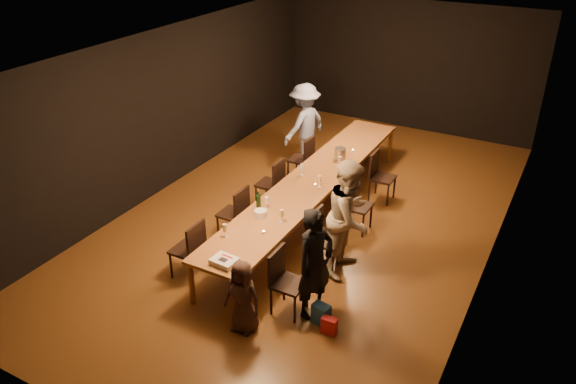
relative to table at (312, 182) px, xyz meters
The scene contains 30 objects.
ground 0.70m from the table, ahead, with size 10.00×10.00×0.00m, color #4B2B12.
room_shell 1.38m from the table, ahead, with size 6.04×10.04×3.02m.
table is the anchor object (origin of this frame).
chair_right_0 2.56m from the table, 70.50° to the right, with size 0.42×0.42×0.93m, color black, non-canonical shape.
chair_right_1 1.49m from the table, 54.69° to the right, with size 0.42×0.42×0.93m, color black, non-canonical shape.
chair_right_2 0.88m from the table, ahead, with size 0.42×0.42×0.93m, color black, non-canonical shape.
chair_right_3 1.49m from the table, 54.69° to the left, with size 0.42×0.42×0.93m, color black, non-canonical shape.
chair_left_0 2.56m from the table, 109.50° to the right, with size 0.42×0.42×0.93m, color black, non-canonical shape.
chair_left_1 1.49m from the table, 125.31° to the right, with size 0.42×0.42×0.93m, color black, non-canonical shape.
chair_left_2 0.88m from the table, behind, with size 0.42×0.42×0.93m, color black, non-canonical shape.
chair_left_3 1.49m from the table, 125.31° to the left, with size 0.42×0.42×0.93m, color black, non-canonical shape.
woman_birthday 2.55m from the table, 62.89° to the right, with size 0.58×0.38×1.59m, color black.
woman_tan 1.61m from the table, 43.87° to the right, with size 0.87×0.68×1.79m, color #C2AD92.
man_blue 2.32m from the table, 120.49° to the left, with size 1.10×0.63×1.71m, color #899ED5.
child 3.04m from the table, 80.53° to the right, with size 0.51×0.33×1.04m, color #3C2721.
gift_bag_red 3.02m from the table, 59.20° to the right, with size 0.20×0.11×0.24m, color red.
gift_bag_blue 2.82m from the table, 61.02° to the right, with size 0.23×0.15×0.29m, color #2761AA.
birthday_cake 2.77m from the table, 88.34° to the right, with size 0.35×0.28×0.08m.
plate_stack 1.50m from the table, 95.18° to the right, with size 0.18×0.18×0.10m, color white.
champagne_bottle 1.31m from the table, 103.93° to the right, with size 0.07×0.07×0.31m, color black, non-canonical shape.
ice_bucket 0.97m from the table, 84.69° to the left, with size 0.21×0.21×0.23m, color #AAABAF.
wineglass_0 2.24m from the table, 97.20° to the right, with size 0.06×0.06×0.21m, color beige, non-canonical shape.
wineglass_1 1.51m from the table, 81.32° to the right, with size 0.06×0.06×0.21m, color beige, non-canonical shape.
wineglass_2 1.27m from the table, 97.72° to the right, with size 0.06×0.06×0.21m, color silver, non-canonical shape.
wineglass_3 0.34m from the table, 41.55° to the right, with size 0.06×0.06×0.21m, color beige, non-canonical shape.
wineglass_4 0.28m from the table, 166.41° to the left, with size 0.06×0.06×0.21m, color silver, non-canonical shape.
wineglass_5 0.70m from the table, 71.65° to the left, with size 0.06×0.06×0.21m, color silver, non-canonical shape.
tealight_near 1.88m from the table, 85.43° to the right, with size 0.05×0.05×0.03m, color #B2B7B2.
tealight_mid 0.26m from the table, 53.00° to the right, with size 0.05×0.05×0.03m, color #B2B7B2.
tealight_far 1.42m from the table, 83.95° to the left, with size 0.05×0.05×0.03m, color #B2B7B2.
Camera 1 is at (3.72, -7.70, 5.05)m, focal length 35.00 mm.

